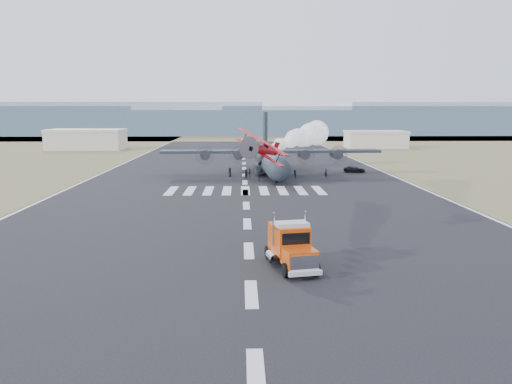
{
  "coord_description": "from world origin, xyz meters",
  "views": [
    {
      "loc": [
        -0.69,
        -36.93,
        12.91
      ],
      "look_at": [
        0.95,
        21.95,
        4.0
      ],
      "focal_mm": 38.0,
      "sensor_mm": 36.0,
      "label": 1
    }
  ],
  "objects_px": {
    "crew_a": "(326,173)",
    "crew_b": "(261,173)",
    "hangar_left": "(87,139)",
    "crew_c": "(259,175)",
    "crew_e": "(230,172)",
    "transport_aircraft": "(270,159)",
    "crew_f": "(246,174)",
    "semi_truck": "(291,245)",
    "support_vehicle": "(354,169)",
    "crew_g": "(276,175)",
    "hangar_right": "(376,139)",
    "crew_h": "(295,174)",
    "aerobatic_biplane": "(262,149)",
    "crew_d": "(250,173)"
  },
  "relations": [
    {
      "from": "aerobatic_biplane",
      "to": "support_vehicle",
      "type": "xyz_separation_m",
      "value": [
        21.8,
        59.43,
        -8.48
      ]
    },
    {
      "from": "crew_c",
      "to": "crew_f",
      "type": "distance_m",
      "value": 3.51
    },
    {
      "from": "hangar_right",
      "to": "crew_a",
      "type": "distance_m",
      "value": 88.89
    },
    {
      "from": "hangar_right",
      "to": "crew_d",
      "type": "height_order",
      "value": "hangar_right"
    },
    {
      "from": "transport_aircraft",
      "to": "crew_d",
      "type": "bearing_deg",
      "value": -135.35
    },
    {
      "from": "crew_a",
      "to": "crew_c",
      "type": "height_order",
      "value": "crew_c"
    },
    {
      "from": "crew_b",
      "to": "crew_g",
      "type": "distance_m",
      "value": 3.43
    },
    {
      "from": "crew_a",
      "to": "crew_c",
      "type": "xyz_separation_m",
      "value": [
        -13.13,
        -3.52,
        0.07
      ]
    },
    {
      "from": "hangar_right",
      "to": "crew_h",
      "type": "height_order",
      "value": "hangar_right"
    },
    {
      "from": "aerobatic_biplane",
      "to": "support_vehicle",
      "type": "height_order",
      "value": "aerobatic_biplane"
    },
    {
      "from": "crew_b",
      "to": "crew_e",
      "type": "relative_size",
      "value": 0.99
    },
    {
      "from": "crew_d",
      "to": "crew_g",
      "type": "xyz_separation_m",
      "value": [
        4.87,
        -3.46,
        0.03
      ]
    },
    {
      "from": "hangar_left",
      "to": "crew_c",
      "type": "height_order",
      "value": "hangar_left"
    },
    {
      "from": "semi_truck",
      "to": "crew_a",
      "type": "bearing_deg",
      "value": 66.86
    },
    {
      "from": "crew_d",
      "to": "crew_e",
      "type": "xyz_separation_m",
      "value": [
        -3.87,
        1.2,
        0.05
      ]
    },
    {
      "from": "crew_b",
      "to": "hangar_left",
      "type": "bearing_deg",
      "value": 167.4
    },
    {
      "from": "crew_g",
      "to": "crew_b",
      "type": "bearing_deg",
      "value": -12.26
    },
    {
      "from": "crew_a",
      "to": "crew_b",
      "type": "xyz_separation_m",
      "value": [
        -12.52,
        0.03,
        -0.0
      ]
    },
    {
      "from": "crew_c",
      "to": "crew_f",
      "type": "height_order",
      "value": "crew_c"
    },
    {
      "from": "transport_aircraft",
      "to": "crew_b",
      "type": "xyz_separation_m",
      "value": [
        -1.99,
        -5.78,
        -2.36
      ]
    },
    {
      "from": "transport_aircraft",
      "to": "crew_f",
      "type": "xyz_separation_m",
      "value": [
        -4.93,
        -6.7,
        -2.34
      ]
    },
    {
      "from": "support_vehicle",
      "to": "crew_c",
      "type": "xyz_separation_m",
      "value": [
        -20.63,
        -12.85,
        0.3
      ]
    },
    {
      "from": "aerobatic_biplane",
      "to": "crew_g",
      "type": "relative_size",
      "value": 3.33
    },
    {
      "from": "semi_truck",
      "to": "crew_e",
      "type": "distance_m",
      "value": 62.7
    },
    {
      "from": "transport_aircraft",
      "to": "crew_b",
      "type": "relative_size",
      "value": 24.96
    },
    {
      "from": "hangar_left",
      "to": "crew_c",
      "type": "distance_m",
      "value": 98.58
    },
    {
      "from": "semi_truck",
      "to": "support_vehicle",
      "type": "relative_size",
      "value": 1.89
    },
    {
      "from": "crew_b",
      "to": "crew_e",
      "type": "bearing_deg",
      "value": -160.09
    },
    {
      "from": "hangar_left",
      "to": "crew_g",
      "type": "relative_size",
      "value": 14.31
    },
    {
      "from": "crew_a",
      "to": "crew_b",
      "type": "bearing_deg",
      "value": -134.86
    },
    {
      "from": "support_vehicle",
      "to": "crew_a",
      "type": "xyz_separation_m",
      "value": [
        -7.49,
        -9.33,
        0.23
      ]
    },
    {
      "from": "hangar_right",
      "to": "crew_b",
      "type": "distance_m",
      "value": 93.87
    },
    {
      "from": "hangar_left",
      "to": "semi_truck",
      "type": "relative_size",
      "value": 2.82
    },
    {
      "from": "transport_aircraft",
      "to": "crew_g",
      "type": "bearing_deg",
      "value": -87.34
    },
    {
      "from": "crew_d",
      "to": "crew_f",
      "type": "height_order",
      "value": "crew_f"
    },
    {
      "from": "transport_aircraft",
      "to": "crew_g",
      "type": "xyz_separation_m",
      "value": [
        0.67,
        -7.94,
        -2.38
      ]
    },
    {
      "from": "crew_a",
      "to": "crew_b",
      "type": "height_order",
      "value": "crew_a"
    },
    {
      "from": "crew_a",
      "to": "crew_d",
      "type": "xyz_separation_m",
      "value": [
        -14.72,
        1.34,
        -0.04
      ]
    },
    {
      "from": "crew_a",
      "to": "crew_d",
      "type": "relative_size",
      "value": 1.05
    },
    {
      "from": "semi_truck",
      "to": "crew_e",
      "type": "relative_size",
      "value": 4.97
    },
    {
      "from": "crew_f",
      "to": "crew_b",
      "type": "bearing_deg",
      "value": 24.58
    },
    {
      "from": "semi_truck",
      "to": "crew_d",
      "type": "xyz_separation_m",
      "value": [
        -2.44,
        61.18,
        -1.05
      ]
    },
    {
      "from": "semi_truck",
      "to": "crew_c",
      "type": "relative_size",
      "value": 4.63
    },
    {
      "from": "hangar_right",
      "to": "crew_h",
      "type": "distance_m",
      "value": 92.05
    },
    {
      "from": "semi_truck",
      "to": "support_vehicle",
      "type": "xyz_separation_m",
      "value": [
        19.78,
        69.17,
        -1.24
      ]
    },
    {
      "from": "crew_e",
      "to": "crew_h",
      "type": "height_order",
      "value": "crew_e"
    },
    {
      "from": "hangar_left",
      "to": "crew_e",
      "type": "height_order",
      "value": "hangar_left"
    },
    {
      "from": "aerobatic_biplane",
      "to": "hangar_right",
      "type": "bearing_deg",
      "value": 88.28
    },
    {
      "from": "support_vehicle",
      "to": "crew_h",
      "type": "xyz_separation_m",
      "value": [
        -13.64,
        -10.3,
        0.18
      ]
    },
    {
      "from": "hangar_right",
      "to": "crew_c",
      "type": "xyz_separation_m",
      "value": [
        -43.42,
        -87.06,
        -2.07
      ]
    }
  ]
}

